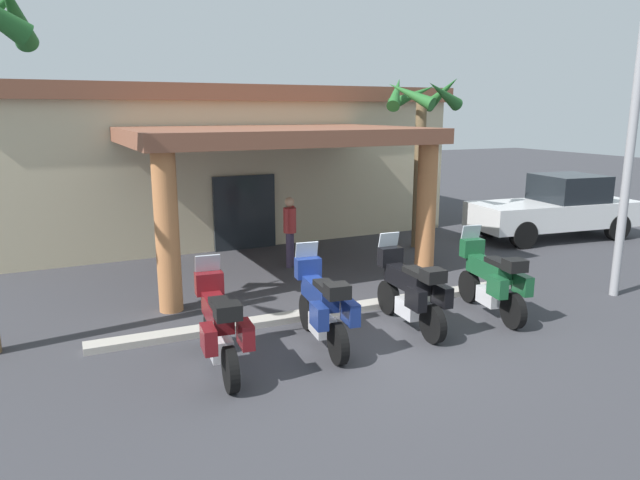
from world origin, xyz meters
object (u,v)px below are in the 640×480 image
at_px(motel_building, 215,160).
at_px(pickup_truck_white, 557,208).
at_px(motorcycle_green, 492,280).
at_px(motorcycle_blue, 322,306).
at_px(motorcycle_maroon, 219,326).
at_px(pedestrian, 290,227).
at_px(motorcycle_black, 411,291).
at_px(palm_tree_near_portico, 420,118).

height_order(motel_building, pickup_truck_white, motel_building).
bearing_deg(motorcycle_green, motorcycle_blue, 99.44).
bearing_deg(motorcycle_blue, motorcycle_maroon, 102.01).
relative_size(pedestrian, pickup_truck_white, 0.33).
height_order(motel_building, motorcycle_blue, motel_building).
bearing_deg(motorcycle_maroon, pickup_truck_white, -63.57).
bearing_deg(motorcycle_maroon, motel_building, -10.28).
bearing_deg(motorcycle_blue, pedestrian, -9.84).
distance_m(motorcycle_black, palm_tree_near_portico, 7.20).
relative_size(motel_building, motorcycle_blue, 6.46).
relative_size(motorcycle_green, palm_tree_near_portico, 0.45).
distance_m(motorcycle_black, motorcycle_green, 1.79).
bearing_deg(motorcycle_green, palm_tree_near_portico, -10.60).
bearing_deg(motorcycle_black, pedestrian, 7.29).
bearing_deg(pedestrian, palm_tree_near_portico, 50.39).
xyz_separation_m(motel_building, motorcycle_green, (2.78, -10.06, -1.63)).
xyz_separation_m(motorcycle_blue, pickup_truck_white, (10.04, 4.71, 0.24)).
bearing_deg(motorcycle_blue, pickup_truck_white, -59.43).
relative_size(motorcycle_black, motorcycle_green, 1.00).
distance_m(motel_building, motorcycle_maroon, 10.76).
xyz_separation_m(motel_building, pedestrian, (0.54, -5.17, -1.30)).
bearing_deg(motorcycle_black, motorcycle_blue, 95.47).
bearing_deg(pickup_truck_white, motorcycle_blue, -149.28).
xyz_separation_m(motorcycle_maroon, motorcycle_blue, (1.79, 0.21, 0.00)).
bearing_deg(pedestrian, motel_building, 138.36).
distance_m(motorcycle_green, pickup_truck_white, 7.96).
bearing_deg(palm_tree_near_portico, motel_building, 135.59).
bearing_deg(motorcycle_black, motel_building, 7.66).
xyz_separation_m(motorcycle_black, palm_tree_near_portico, (3.70, 5.41, 2.97)).
height_order(motorcycle_maroon, pickup_truck_white, pickup_truck_white).
bearing_deg(motorcycle_black, motorcycle_green, -89.74).
bearing_deg(motorcycle_maroon, motorcycle_blue, -79.55).
distance_m(motorcycle_green, pedestrian, 5.38).
relative_size(motorcycle_maroon, motorcycle_blue, 1.00).
xyz_separation_m(motorcycle_blue, motorcycle_black, (1.79, 0.11, 0.00)).
xyz_separation_m(motel_building, motorcycle_blue, (-0.81, -10.11, -1.63)).
relative_size(motorcycle_blue, motorcycle_green, 1.00).
distance_m(motorcycle_green, palm_tree_near_portico, 6.51).
distance_m(pedestrian, palm_tree_near_portico, 4.94).
height_order(motorcycle_green, pedestrian, pedestrian).
bearing_deg(motel_building, palm_tree_near_portico, -46.26).
height_order(pickup_truck_white, palm_tree_near_portico, palm_tree_near_portico).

